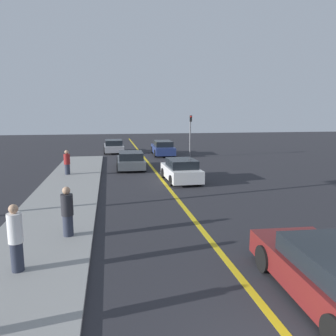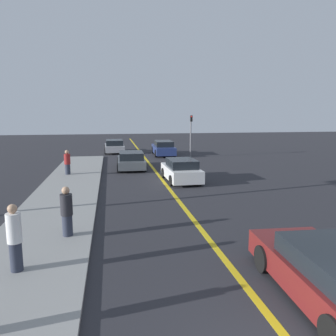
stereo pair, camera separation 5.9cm
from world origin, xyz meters
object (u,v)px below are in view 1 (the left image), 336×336
object	(u,v)px
car_ahead_center	(181,171)
pedestrian_by_sign	(67,162)
traffic_light	(190,132)
car_parked_left_lot	(163,148)
pedestrian_far_standing	(67,212)
pedestrian_mid_group	(16,238)
car_near_right_lane	(335,276)
car_far_distant	(131,160)
car_oncoming_far	(114,146)

from	to	relation	value
car_ahead_center	pedestrian_by_sign	size ratio (longest dim) A/B	2.49
car_ahead_center	traffic_light	size ratio (longest dim) A/B	1.03
car_parked_left_lot	pedestrian_far_standing	world-z (taller)	pedestrian_far_standing
car_ahead_center	car_parked_left_lot	world-z (taller)	car_parked_left_lot
pedestrian_mid_group	pedestrian_far_standing	size ratio (longest dim) A/B	1.07
car_ahead_center	pedestrian_by_sign	world-z (taller)	pedestrian_by_sign
traffic_light	car_ahead_center	bearing A→B (deg)	-106.88
car_near_right_lane	traffic_light	size ratio (longest dim) A/B	1.27
car_far_distant	pedestrian_far_standing	bearing A→B (deg)	-100.69
car_far_distant	traffic_light	distance (m)	7.84
car_near_right_lane	car_oncoming_far	xyz separation A→B (m)	(-4.14, 27.87, 0.02)
pedestrian_by_sign	car_oncoming_far	bearing A→B (deg)	75.76
pedestrian_by_sign	pedestrian_far_standing	bearing A→B (deg)	-83.19
car_far_distant	car_parked_left_lot	size ratio (longest dim) A/B	0.88
car_oncoming_far	traffic_light	bearing A→B (deg)	-37.53
car_parked_left_lot	pedestrian_far_standing	size ratio (longest dim) A/B	3.03
car_near_right_lane	pedestrian_mid_group	bearing A→B (deg)	163.35
car_parked_left_lot	car_far_distant	bearing A→B (deg)	-114.37
pedestrian_mid_group	pedestrian_by_sign	world-z (taller)	pedestrian_mid_group
pedestrian_mid_group	traffic_light	distance (m)	22.59
car_far_distant	car_near_right_lane	bearing A→B (deg)	-78.58
car_ahead_center	pedestrian_far_standing	size ratio (longest dim) A/B	2.42
car_parked_left_lot	pedestrian_by_sign	xyz separation A→B (m)	(-7.67, -9.33, 0.21)
car_parked_left_lot	car_near_right_lane	bearing A→B (deg)	-89.24
car_near_right_lane	car_far_distant	distance (m)	18.06
car_parked_left_lot	car_oncoming_far	size ratio (longest dim) A/B	1.09
car_oncoming_far	pedestrian_by_sign	world-z (taller)	pedestrian_by_sign
traffic_light	pedestrian_far_standing	bearing A→B (deg)	-115.07
car_parked_left_lot	car_oncoming_far	world-z (taller)	car_parked_left_lot
car_near_right_lane	car_oncoming_far	size ratio (longest dim) A/B	1.07
car_oncoming_far	pedestrian_mid_group	bearing A→B (deg)	-97.36
car_near_right_lane	car_ahead_center	xyz separation A→B (m)	(-0.47, 12.82, 0.03)
pedestrian_far_standing	traffic_light	distance (m)	20.18
traffic_light	pedestrian_mid_group	bearing A→B (deg)	-114.87
car_far_distant	car_oncoming_far	bearing A→B (deg)	97.58
car_ahead_center	traffic_light	bearing A→B (deg)	71.76
car_far_distant	pedestrian_by_sign	size ratio (longest dim) A/B	2.76
car_ahead_center	traffic_light	distance (m)	10.68
car_near_right_lane	car_parked_left_lot	world-z (taller)	car_parked_left_lot
car_ahead_center	car_oncoming_far	xyz separation A→B (m)	(-3.67, 15.04, -0.00)
car_far_distant	pedestrian_mid_group	xyz separation A→B (m)	(-3.80, -15.33, 0.37)
car_ahead_center	pedestrian_far_standing	xyz separation A→B (m)	(-5.47, -8.14, 0.27)
traffic_light	pedestrian_by_sign	bearing A→B (deg)	-143.47
pedestrian_far_standing	pedestrian_by_sign	xyz separation A→B (m)	(-1.31, 10.95, -0.02)
car_ahead_center	pedestrian_far_standing	bearing A→B (deg)	-125.25
car_ahead_center	pedestrian_by_sign	distance (m)	7.34
car_far_distant	pedestrian_far_standing	world-z (taller)	pedestrian_far_standing
car_near_right_lane	pedestrian_far_standing	world-z (taller)	pedestrian_far_standing
car_far_distant	car_parked_left_lot	xyz separation A→B (m)	(3.51, 7.16, 0.07)
car_near_right_lane	car_oncoming_far	world-z (taller)	car_oncoming_far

